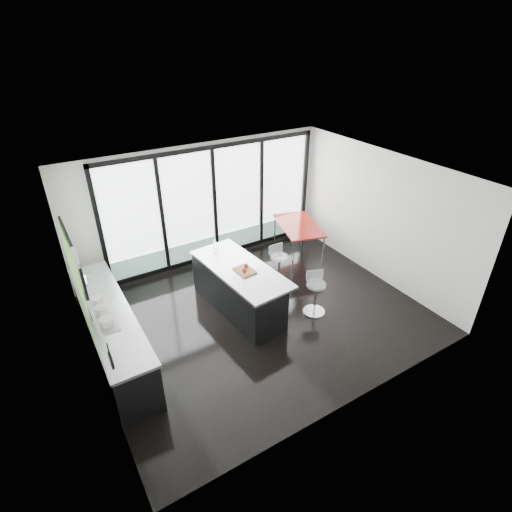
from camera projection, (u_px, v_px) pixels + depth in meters
floor at (260, 314)px, 7.84m from camera, size 6.00×5.00×0.00m
ceiling at (260, 177)px, 6.43m from camera, size 6.00×5.00×0.00m
wall_back at (213, 209)px, 9.14m from camera, size 6.00×0.09×2.80m
wall_front at (359, 332)px, 5.29m from camera, size 6.00×0.00×2.80m
wall_left at (80, 287)px, 5.92m from camera, size 0.26×5.00×2.80m
wall_right at (380, 216)px, 8.48m from camera, size 0.00×5.00×2.80m
counter_cabinets at (112, 332)px, 6.70m from camera, size 0.69×3.24×1.36m
island at (238, 289)px, 7.78m from camera, size 1.15×2.34×1.20m
bar_stool_near at (315, 298)px, 7.74m from camera, size 0.57×0.57×0.69m
bar_stool_far at (279, 270)px, 8.62m from camera, size 0.44×0.44×0.70m
red_table at (298, 239)px, 9.72m from camera, size 1.23×1.66×0.79m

